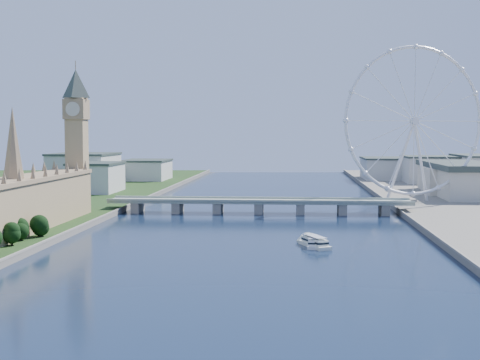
# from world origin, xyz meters

# --- Properties ---
(ground) EXTENTS (2000.00, 2000.00, 0.00)m
(ground) POSITION_xyz_m (0.00, 0.00, 0.00)
(ground) COLOR #172741
(ground) RESTS_ON ground
(parliament_range) EXTENTS (24.00, 200.00, 70.00)m
(parliament_range) POSITION_xyz_m (-128.00, 170.00, 18.48)
(parliament_range) COLOR tan
(parliament_range) RESTS_ON ground
(big_ben) EXTENTS (20.02, 20.02, 110.00)m
(big_ben) POSITION_xyz_m (-128.00, 278.00, 66.57)
(big_ben) COLOR tan
(big_ben) RESTS_ON ground
(westminster_bridge) EXTENTS (220.00, 22.00, 9.50)m
(westminster_bridge) POSITION_xyz_m (0.00, 300.00, 6.63)
(westminster_bridge) COLOR gray
(westminster_bridge) RESTS_ON ground
(london_eye) EXTENTS (113.60, 39.12, 124.30)m
(london_eye) POSITION_xyz_m (119.98, 355.08, 67.52)
(london_eye) COLOR silver
(london_eye) RESTS_ON ground
(county_hall) EXTENTS (54.00, 144.00, 35.00)m
(county_hall) POSITION_xyz_m (175.00, 430.00, 0.00)
(county_hall) COLOR beige
(county_hall) RESTS_ON ground
(city_skyline) EXTENTS (505.00, 280.00, 32.00)m
(city_skyline) POSITION_xyz_m (39.22, 560.08, 16.96)
(city_skyline) COLOR beige
(city_skyline) RESTS_ON ground
(tour_boat_near) EXTENTS (18.31, 28.90, 6.27)m
(tour_boat_near) POSITION_xyz_m (35.94, 156.91, 0.00)
(tour_boat_near) COLOR silver
(tour_boat_near) RESTS_ON ground
(tour_boat_far) EXTENTS (6.78, 25.39, 5.55)m
(tour_boat_far) POSITION_xyz_m (35.13, 158.81, 0.00)
(tour_boat_far) COLOR white
(tour_boat_far) RESTS_ON ground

